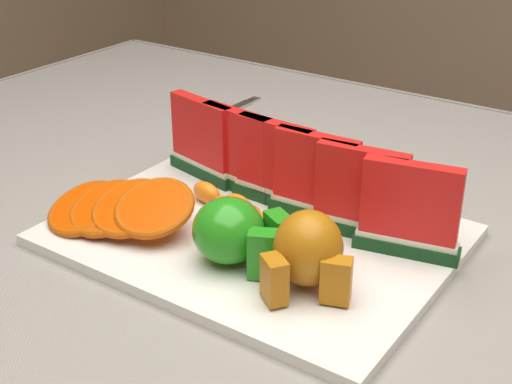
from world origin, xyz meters
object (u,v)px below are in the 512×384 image
Objects in this scene: platter at (255,235)px; pear_cluster at (308,252)px; apple_cluster at (236,233)px; fork at (220,115)px.

pear_cluster is (0.10, -0.06, 0.04)m from platter.
platter is 4.25× the size of pear_cluster.
apple_cluster reaches higher than fork.
pear_cluster is 0.48× the size of fork.
apple_cluster is at bearing -50.89° from fork.
fork is (-0.36, 0.34, -0.05)m from pear_cluster.
pear_cluster reaches higher than platter.
pear_cluster is 0.50m from fork.
pear_cluster is (0.08, 0.00, 0.01)m from apple_cluster.
pear_cluster reaches higher than fork.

